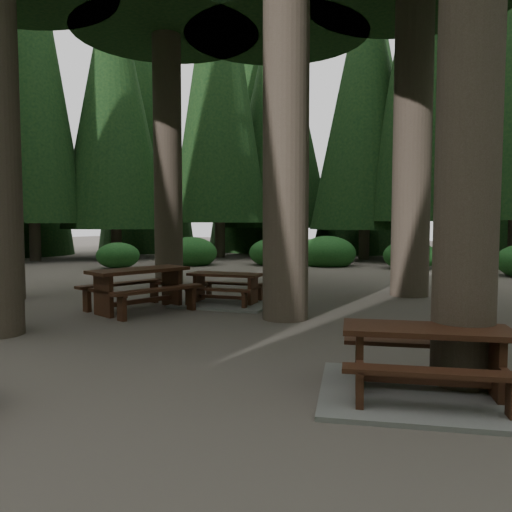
% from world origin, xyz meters
% --- Properties ---
extents(ground, '(80.00, 80.00, 0.00)m').
position_xyz_m(ground, '(0.00, 0.00, 0.00)').
color(ground, '#524A43').
rests_on(ground, ground).
extents(picnic_table_a, '(2.52, 2.25, 0.72)m').
position_xyz_m(picnic_table_a, '(3.68, -2.98, 0.24)').
color(picnic_table_a, gray).
rests_on(picnic_table_a, ground).
extents(picnic_table_b, '(2.14, 2.38, 0.86)m').
position_xyz_m(picnic_table_b, '(-2.15, -0.34, 0.57)').
color(picnic_table_b, '#34200F').
rests_on(picnic_table_b, ground).
extents(picnic_table_c, '(2.21, 1.90, 0.68)m').
position_xyz_m(picnic_table_c, '(-0.97, 1.10, 0.22)').
color(picnic_table_c, gray).
rests_on(picnic_table_c, ground).
extents(shrub_ring, '(23.86, 24.64, 1.49)m').
position_xyz_m(shrub_ring, '(0.70, 0.75, 0.40)').
color(shrub_ring, '#1C531D').
rests_on(shrub_ring, ground).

